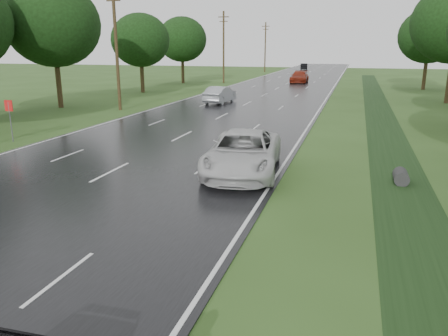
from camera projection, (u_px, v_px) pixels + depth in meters
road at (273, 91)px, 52.38m from camera, size 14.00×180.00×0.04m
edge_stripe_east at (330, 92)px, 50.50m from camera, size 0.12×180.00×0.01m
edge_stripe_west at (219, 89)px, 54.24m from camera, size 0.12×180.00×0.01m
center_line at (273, 91)px, 52.37m from camera, size 0.12×180.00×0.01m
drainage_ditch at (387, 139)px, 24.92m from camera, size 2.20×120.00×0.56m
road_sign at (9, 112)px, 23.84m from camera, size 0.50×0.06×2.30m
utility_pole_mid at (116, 46)px, 35.08m from camera, size 1.60×0.26×10.00m
utility_pole_far at (224, 46)px, 62.77m from camera, size 1.60×0.26×10.00m
utility_pole_distant at (265, 47)px, 90.46m from camera, size 1.60×0.26×10.00m
tree_east_f at (429, 36)px, 52.29m from camera, size 7.20×7.20×9.62m
tree_west_c at (53, 24)px, 36.23m from camera, size 7.80×7.80×10.43m
tree_west_d at (140, 40)px, 49.22m from camera, size 6.60×6.60×8.80m
tree_west_f at (182, 39)px, 62.23m from camera, size 7.00×7.00×9.29m
white_pickup at (243, 153)px, 17.92m from camera, size 3.52×6.41×1.70m
silver_sedan at (220, 95)px, 40.49m from camera, size 1.97×4.81×1.55m
far_car_red at (299, 77)px, 63.86m from camera, size 2.39×5.78×1.67m
far_car_dark at (304, 67)px, 99.99m from camera, size 2.07×4.56×1.45m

